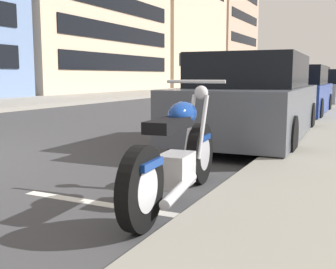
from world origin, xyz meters
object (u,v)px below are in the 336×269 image
parked_motorcycle (177,156)px  parked_car_far_down_curb (252,101)px  parked_car_second_in_row (319,88)px  crossing_truck (301,79)px  parked_car_across_street (295,93)px  parked_car_mid_block (329,85)px

parked_motorcycle → parked_car_far_down_curb: parked_car_far_down_curb is taller
parked_car_second_in_row → crossing_truck: 15.12m
parked_car_far_down_curb → parked_car_across_street: 5.01m
parked_car_second_in_row → parked_car_mid_block: parked_car_mid_block is taller
parked_motorcycle → parked_car_mid_block: parked_car_mid_block is taller
crossing_truck → parked_car_far_down_curb: bearing=99.9°
parked_motorcycle → parked_car_far_down_curb: 4.02m
parked_car_mid_block → crossing_truck: (9.54, 2.77, 0.26)m
parked_car_second_in_row → parked_car_mid_block: size_ratio=0.95×
parked_car_far_down_curb → parked_car_second_in_row: size_ratio=1.09×
parked_car_mid_block → parked_car_second_in_row: bearing=179.2°
parked_motorcycle → parked_car_second_in_row: bearing=-3.4°
parked_car_second_in_row → crossing_truck: size_ratio=0.79×
parked_motorcycle → parked_car_mid_block: (20.22, 0.36, 0.26)m
parked_car_across_street → parked_car_mid_block: bearing=-0.5°
parked_car_far_down_curb → parked_car_across_street: (5.01, 0.04, -0.03)m
parked_car_far_down_curb → crossing_truck: size_ratio=0.87×
parked_car_second_in_row → parked_car_mid_block: 5.31m
parked_car_second_in_row → parked_car_mid_block: bearing=3.4°
parked_car_across_street → parked_car_mid_block: parked_car_mid_block is taller
parked_car_mid_block → crossing_truck: crossing_truck is taller
parked_motorcycle → parked_car_far_down_curb: size_ratio=0.47×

